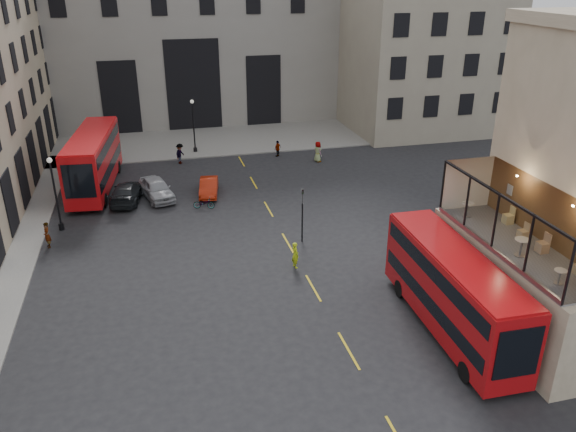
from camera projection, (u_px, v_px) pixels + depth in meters
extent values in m
plane|color=black|center=(387.00, 344.00, 27.58)|extent=(140.00, 140.00, 0.00)
cube|color=black|center=(483.00, 296.00, 27.90)|extent=(0.08, 9.20, 3.00)
cube|color=brown|center=(550.00, 216.00, 26.93)|extent=(0.04, 10.00, 2.90)
cube|color=beige|center=(467.00, 183.00, 31.04)|extent=(3.00, 0.04, 2.90)
cube|color=black|center=(529.00, 190.00, 26.02)|extent=(3.00, 10.00, 0.04)
cube|color=slate|center=(491.00, 248.00, 26.81)|extent=(0.12, 10.00, 0.18)
cube|color=black|center=(500.00, 194.00, 25.70)|extent=(0.12, 10.00, 0.10)
cube|color=beige|center=(510.00, 190.00, 29.70)|extent=(0.04, 0.45, 0.55)
cylinder|color=#FFD899|center=(573.00, 206.00, 24.44)|extent=(0.12, 0.12, 0.05)
cylinder|color=#FFD899|center=(517.00, 176.00, 27.99)|extent=(0.12, 0.12, 0.05)
cube|color=beige|center=(510.00, 288.00, 28.14)|extent=(3.00, 11.00, 4.50)
cube|color=slate|center=(518.00, 247.00, 27.21)|extent=(3.00, 10.00, 0.10)
cube|color=gray|center=(187.00, 43.00, 65.38)|extent=(34.00, 10.00, 18.00)
cube|color=black|center=(194.00, 86.00, 62.53)|extent=(6.00, 0.12, 10.00)
cube|color=black|center=(120.00, 98.00, 61.13)|extent=(4.00, 0.12, 8.00)
cube|color=black|center=(264.00, 91.00, 64.73)|extent=(4.00, 0.12, 8.00)
cube|color=gray|center=(415.00, 36.00, 63.52)|extent=(16.00, 18.00, 20.00)
cube|color=slate|center=(192.00, 141.00, 59.90)|extent=(40.00, 12.00, 0.12)
cylinder|color=black|center=(302.00, 223.00, 37.43)|extent=(0.10, 0.10, 2.80)
imported|color=black|center=(303.00, 196.00, 36.66)|extent=(0.16, 0.20, 1.00)
cylinder|color=black|center=(97.00, 165.00, 48.46)|extent=(0.10, 0.10, 2.80)
imported|color=black|center=(94.00, 144.00, 47.70)|extent=(0.16, 0.20, 1.00)
cylinder|color=black|center=(56.00, 197.00, 38.70)|extent=(0.14, 0.14, 5.00)
cylinder|color=black|center=(61.00, 226.00, 39.61)|extent=(0.36, 0.36, 0.50)
sphere|color=silver|center=(49.00, 160.00, 37.63)|extent=(0.36, 0.36, 0.36)
cylinder|color=black|center=(194.00, 128.00, 55.37)|extent=(0.14, 0.14, 5.00)
cylinder|color=black|center=(195.00, 150.00, 56.28)|extent=(0.36, 0.36, 0.50)
sphere|color=silver|center=(192.00, 102.00, 54.30)|extent=(0.36, 0.36, 0.36)
cube|color=#A90B0F|center=(452.00, 290.00, 27.81)|extent=(2.74, 10.95, 3.86)
cube|color=black|center=(451.00, 299.00, 28.03)|extent=(2.76, 10.35, 0.79)
cube|color=black|center=(455.00, 269.00, 27.33)|extent=(2.76, 10.35, 0.79)
cube|color=#A90B0F|center=(457.00, 255.00, 27.02)|extent=(2.63, 10.73, 0.12)
cylinder|color=black|center=(400.00, 289.00, 31.43)|extent=(0.30, 1.00, 0.99)
cylinder|color=black|center=(437.00, 284.00, 31.88)|extent=(0.30, 1.00, 0.99)
cylinder|color=black|center=(466.00, 372.00, 24.92)|extent=(0.30, 1.00, 0.99)
cylinder|color=black|center=(511.00, 365.00, 25.38)|extent=(0.30, 1.00, 0.99)
cube|color=red|center=(94.00, 160.00, 46.15)|extent=(3.96, 12.07, 4.20)
cube|color=black|center=(95.00, 167.00, 46.38)|extent=(3.93, 11.43, 0.86)
cube|color=black|center=(91.00, 145.00, 45.62)|extent=(3.93, 11.43, 0.86)
cube|color=red|center=(90.00, 134.00, 45.28)|extent=(3.82, 11.82, 0.13)
cylinder|color=black|center=(90.00, 168.00, 50.23)|extent=(0.42, 1.10, 1.08)
cylinder|color=black|center=(118.00, 167.00, 50.54)|extent=(0.42, 1.10, 1.08)
cylinder|color=black|center=(71.00, 202.00, 43.04)|extent=(0.42, 1.10, 1.08)
cylinder|color=black|center=(104.00, 200.00, 43.35)|extent=(0.42, 1.10, 1.08)
imported|color=#979A9F|center=(157.00, 189.00, 44.80)|extent=(3.11, 5.17, 1.65)
imported|color=#B2210A|center=(209.00, 187.00, 45.65)|extent=(2.04, 4.18, 1.32)
imported|color=black|center=(127.00, 192.00, 44.30)|extent=(3.02, 5.51, 1.51)
imported|color=gray|center=(204.00, 203.00, 43.07)|extent=(1.73, 0.97, 0.86)
imported|color=#B6D516|center=(295.00, 255.00, 34.40)|extent=(0.53, 0.69, 1.69)
imported|color=gray|center=(113.00, 153.00, 53.71)|extent=(0.89, 0.79, 1.52)
imported|color=gray|center=(180.00, 154.00, 52.81)|extent=(1.27, 1.44, 1.93)
imported|color=gray|center=(278.00, 149.00, 54.91)|extent=(0.97, 0.90, 1.60)
imported|color=gray|center=(318.00, 152.00, 53.33)|extent=(0.91, 1.11, 1.97)
imported|color=gray|center=(47.00, 235.00, 36.87)|extent=(0.59, 0.74, 1.76)
cylinder|color=beige|center=(561.00, 270.00, 23.69)|extent=(0.53, 0.53, 0.04)
cylinder|color=slate|center=(560.00, 277.00, 23.82)|extent=(0.07, 0.07, 0.62)
cylinder|color=slate|center=(558.00, 283.00, 23.95)|extent=(0.39, 0.39, 0.03)
cylinder|color=beige|center=(523.00, 240.00, 25.97)|extent=(0.69, 0.69, 0.05)
cylinder|color=slate|center=(521.00, 247.00, 26.13)|extent=(0.09, 0.09, 0.80)
cylinder|color=slate|center=(520.00, 255.00, 26.30)|extent=(0.51, 0.51, 0.03)
cylinder|color=beige|center=(468.00, 203.00, 30.16)|extent=(0.64, 0.64, 0.04)
cylinder|color=slate|center=(467.00, 210.00, 30.31)|extent=(0.09, 0.09, 0.75)
cylinder|color=slate|center=(467.00, 216.00, 30.46)|extent=(0.47, 0.47, 0.03)
cube|color=tan|center=(542.00, 247.00, 26.53)|extent=(0.49, 0.49, 0.51)
cube|color=tan|center=(548.00, 238.00, 26.39)|extent=(0.06, 0.48, 0.45)
cube|color=tan|center=(522.00, 235.00, 27.87)|extent=(0.44, 0.44, 0.45)
cube|color=tan|center=(527.00, 226.00, 27.75)|extent=(0.06, 0.42, 0.40)
cube|color=tan|center=(508.00, 219.00, 29.55)|extent=(0.46, 0.46, 0.49)
cube|color=tan|center=(513.00, 211.00, 29.41)|extent=(0.05, 0.46, 0.44)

